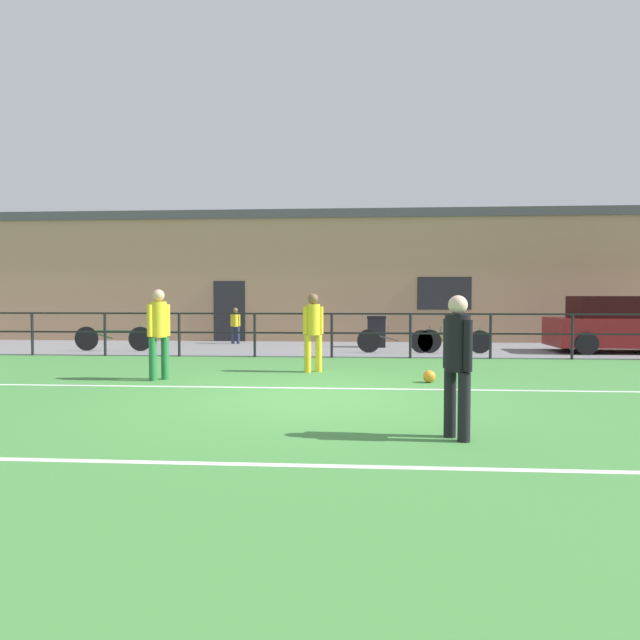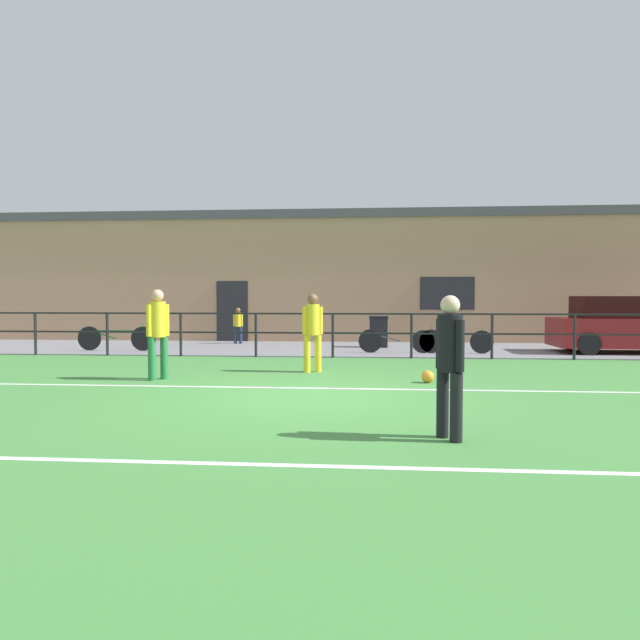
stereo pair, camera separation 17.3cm
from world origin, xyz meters
name	(u,v)px [view 1 (the left image)]	position (x,y,z in m)	size (l,w,h in m)	color
ground	(311,399)	(0.00, 0.00, -0.02)	(60.00, 44.00, 0.04)	#42843D
field_line_touchline	(316,388)	(0.00, 0.97, 0.00)	(36.00, 0.11, 0.00)	white
field_line_hash	(277,465)	(0.00, -3.62, 0.00)	(36.00, 0.11, 0.00)	white
pavement_strip	(336,349)	(0.00, 8.50, 0.01)	(48.00, 5.00, 0.02)	slate
perimeter_fence	(332,329)	(0.00, 6.00, 0.75)	(36.07, 0.07, 1.15)	black
clubhouse_facade	(341,277)	(0.00, 12.20, 2.28)	(28.00, 2.56, 4.54)	tan
player_goalkeeper	(457,358)	(1.83, -2.48, 0.90)	(0.28, 0.39, 1.59)	black
player_striker	(159,329)	(-3.03, 1.75, 0.97)	(0.34, 0.38, 1.71)	#237038
player_winger	(313,328)	(-0.23, 3.10, 0.93)	(0.41, 0.29, 1.63)	gold
soccer_ball_match	(429,376)	(2.01, 1.78, 0.11)	(0.23, 0.23, 0.23)	orange
spectator_child	(235,323)	(-3.37, 9.92, 0.69)	(0.32, 0.21, 1.18)	#232D4C
parked_car_red	(626,326)	(8.07, 7.83, 0.76)	(4.15, 1.81, 1.56)	maroon
bicycle_parked_0	(399,341)	(1.78, 7.20, 0.36)	(2.31, 0.04, 0.74)	black
bicycle_parked_1	(113,338)	(-6.30, 7.20, 0.38)	(2.27, 0.04, 0.78)	black
bicycle_parked_2	(450,341)	(3.18, 7.20, 0.35)	(2.21, 0.04, 0.73)	black
trash_bin_0	(376,331)	(1.21, 8.96, 0.50)	(0.57, 0.49, 0.95)	black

